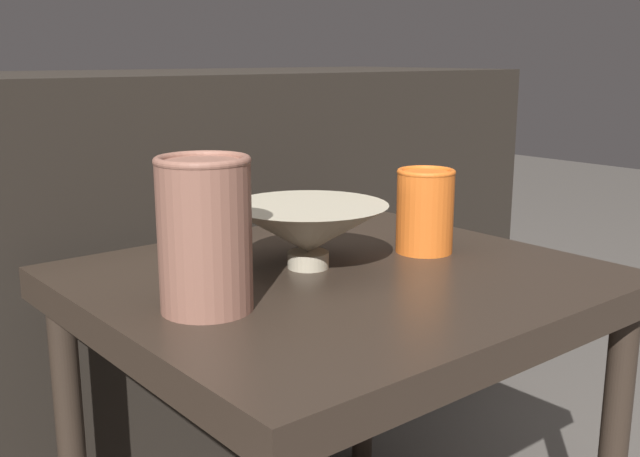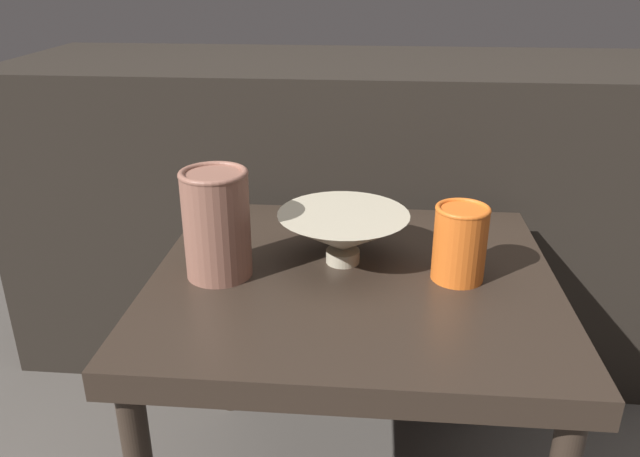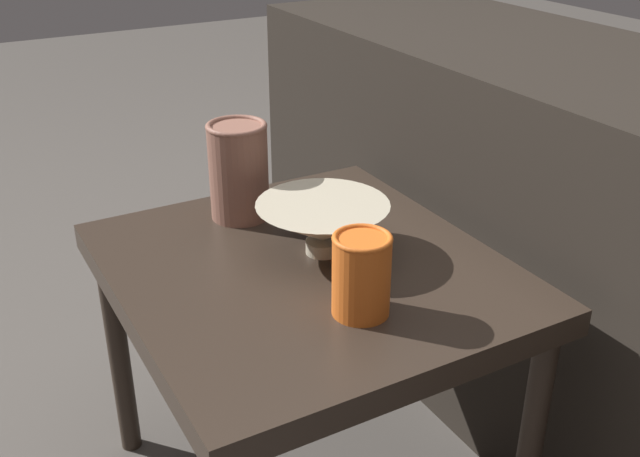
% 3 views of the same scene
% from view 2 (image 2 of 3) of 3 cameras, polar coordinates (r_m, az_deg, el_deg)
% --- Properties ---
extents(table, '(0.59, 0.54, 0.45)m').
position_cam_2_polar(table, '(0.95, 3.00, -6.94)').
color(table, '#2D231C').
rests_on(table, ground_plane).
extents(couch_backdrop, '(1.55, 0.50, 0.68)m').
position_cam_2_polar(couch_backdrop, '(1.49, 3.81, 2.02)').
color(couch_backdrop, black).
rests_on(couch_backdrop, ground_plane).
extents(bowl, '(0.20, 0.20, 0.08)m').
position_cam_2_polar(bowl, '(0.94, 2.13, -0.38)').
color(bowl, '#B2A88E').
rests_on(bowl, table).
extents(vase_textured_left, '(0.10, 0.10, 0.16)m').
position_cam_2_polar(vase_textured_left, '(0.90, -9.43, 0.55)').
color(vase_textured_left, brown).
rests_on(vase_textured_left, table).
extents(vase_colorful_right, '(0.08, 0.08, 0.11)m').
position_cam_2_polar(vase_colorful_right, '(0.91, 12.70, -1.33)').
color(vase_colorful_right, orange).
rests_on(vase_colorful_right, table).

